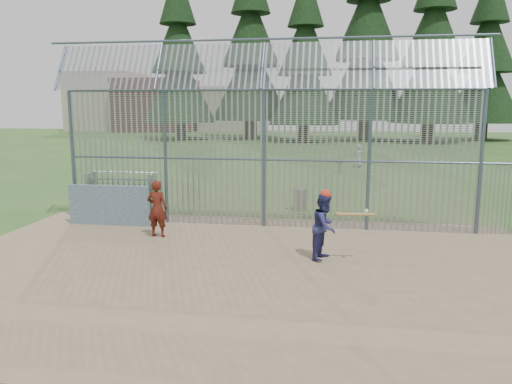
% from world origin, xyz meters
% --- Properties ---
extents(ground, '(120.00, 120.00, 0.00)m').
position_xyz_m(ground, '(0.00, 0.00, 0.00)').
color(ground, '#2D511E').
rests_on(ground, ground).
extents(dirt_infield, '(14.00, 10.00, 0.02)m').
position_xyz_m(dirt_infield, '(0.00, -0.50, 0.01)').
color(dirt_infield, '#756047').
rests_on(dirt_infield, ground).
extents(dugout_wall, '(2.50, 0.12, 1.20)m').
position_xyz_m(dugout_wall, '(-4.60, 2.90, 0.62)').
color(dugout_wall, '#38566B').
rests_on(dugout_wall, dirt_infield).
extents(batter, '(0.80, 0.90, 1.54)m').
position_xyz_m(batter, '(1.85, 0.52, 0.79)').
color(batter, navy).
rests_on(batter, dirt_infield).
extents(onlooker, '(0.58, 0.39, 1.56)m').
position_xyz_m(onlooker, '(-2.70, 1.83, 0.80)').
color(onlooker, maroon).
rests_on(onlooker, dirt_infield).
extents(bg_kid_standing, '(0.69, 0.48, 1.35)m').
position_xyz_m(bg_kid_standing, '(3.38, 18.56, 0.67)').
color(bg_kid_standing, gray).
rests_on(bg_kid_standing, ground).
extents(bg_kid_seated, '(0.52, 0.42, 0.83)m').
position_xyz_m(bg_kid_seated, '(2.30, 16.05, 0.41)').
color(bg_kid_seated, slate).
rests_on(bg_kid_seated, ground).
extents(batting_gear, '(1.25, 0.43, 0.58)m').
position_xyz_m(batting_gear, '(2.02, 0.48, 1.44)').
color(batting_gear, red).
rests_on(batting_gear, ground).
extents(trash_can, '(0.56, 0.56, 0.82)m').
position_xyz_m(trash_can, '(0.93, 5.97, 0.38)').
color(trash_can, gray).
rests_on(trash_can, ground).
extents(bleacher, '(3.00, 0.95, 0.72)m').
position_xyz_m(bleacher, '(-6.93, 9.01, 0.41)').
color(bleacher, slate).
rests_on(bleacher, ground).
extents(backstop_fence, '(20.09, 0.81, 5.30)m').
position_xyz_m(backstop_fence, '(1.81, 3.43, 2.36)').
color(backstop_fence, '#47566B').
rests_on(backstop_fence, ground).
extents(conifer_row, '(38.48, 12.26, 20.20)m').
position_xyz_m(conifer_row, '(1.93, 41.51, 10.83)').
color(conifer_row, '#332319').
rests_on(conifer_row, ground).
extents(distant_buildings, '(26.50, 10.50, 8.00)m').
position_xyz_m(distant_buildings, '(-23.18, 56.49, 3.60)').
color(distant_buildings, brown).
rests_on(distant_buildings, ground).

